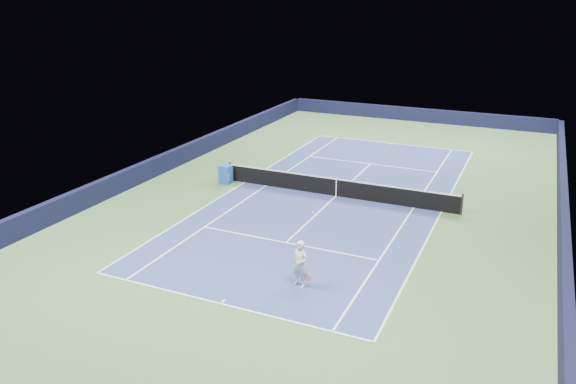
% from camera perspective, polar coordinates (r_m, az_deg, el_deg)
% --- Properties ---
extents(ground, '(40.00, 40.00, 0.00)m').
position_cam_1_polar(ground, '(29.74, 4.90, -0.41)').
color(ground, '#3A5D32').
rests_on(ground, ground).
extents(wall_far, '(22.00, 0.35, 1.10)m').
position_cam_1_polar(wall_far, '(48.10, 12.94, 7.67)').
color(wall_far, '#111233').
rests_on(wall_far, ground).
extents(wall_right, '(0.35, 40.00, 1.10)m').
position_cam_1_polar(wall_right, '(28.18, 26.16, -2.44)').
color(wall_right, black).
rests_on(wall_right, ground).
extents(wall_left, '(0.35, 40.00, 1.10)m').
position_cam_1_polar(wall_left, '(34.47, -12.30, 3.00)').
color(wall_left, black).
rests_on(wall_left, ground).
extents(court_surface, '(10.97, 23.77, 0.01)m').
position_cam_1_polar(court_surface, '(29.74, 4.90, -0.41)').
color(court_surface, navy).
rests_on(court_surface, ground).
extents(baseline_far, '(10.97, 0.08, 0.00)m').
position_cam_1_polar(baseline_far, '(40.66, 10.55, 4.88)').
color(baseline_far, white).
rests_on(baseline_far, ground).
extents(baseline_near, '(10.97, 0.08, 0.00)m').
position_cam_1_polar(baseline_near, '(19.95, -6.86, -11.19)').
color(baseline_near, white).
rests_on(baseline_near, ground).
extents(sideline_doubles_right, '(0.08, 23.77, 0.00)m').
position_cam_1_polar(sideline_doubles_right, '(28.54, 15.33, -1.94)').
color(sideline_doubles_right, white).
rests_on(sideline_doubles_right, ground).
extents(sideline_doubles_left, '(0.08, 23.77, 0.00)m').
position_cam_1_polar(sideline_doubles_left, '(31.85, -4.43, 1.00)').
color(sideline_doubles_left, white).
rests_on(sideline_doubles_left, ground).
extents(sideline_singles_right, '(0.08, 23.77, 0.00)m').
position_cam_1_polar(sideline_singles_right, '(28.75, 12.65, -1.55)').
color(sideline_singles_right, white).
rests_on(sideline_singles_right, ground).
extents(sideline_singles_left, '(0.08, 23.77, 0.00)m').
position_cam_1_polar(sideline_singles_left, '(31.25, -2.22, 0.67)').
color(sideline_singles_left, white).
rests_on(sideline_singles_left, ground).
extents(service_line_far, '(8.23, 0.08, 0.00)m').
position_cam_1_polar(service_line_far, '(35.55, 8.37, 2.85)').
color(service_line_far, white).
rests_on(service_line_far, ground).
extents(service_line_near, '(8.23, 0.08, 0.00)m').
position_cam_1_polar(service_line_near, '(24.24, -0.21, -5.16)').
color(service_line_near, white).
rests_on(service_line_near, ground).
extents(center_service_line, '(0.08, 12.80, 0.00)m').
position_cam_1_polar(center_service_line, '(29.74, 4.90, -0.40)').
color(center_service_line, white).
rests_on(center_service_line, ground).
extents(center_mark_far, '(0.08, 0.30, 0.00)m').
position_cam_1_polar(center_mark_far, '(40.52, 10.50, 4.83)').
color(center_mark_far, white).
rests_on(center_mark_far, ground).
extents(center_mark_near, '(0.08, 0.30, 0.00)m').
position_cam_1_polar(center_mark_near, '(20.06, -6.64, -10.99)').
color(center_mark_near, white).
rests_on(center_mark_near, ground).
extents(tennis_net, '(12.90, 0.10, 1.07)m').
position_cam_1_polar(tennis_net, '(29.57, 4.93, 0.50)').
color(tennis_net, black).
rests_on(tennis_net, ground).
extents(sponsor_cube, '(0.65, 0.59, 1.02)m').
position_cam_1_polar(sponsor_cube, '(31.70, -6.34, 1.80)').
color(sponsor_cube, '#1C53AB').
rests_on(sponsor_cube, ground).
extents(tennis_player, '(0.85, 1.33, 2.59)m').
position_cam_1_polar(tennis_player, '(20.47, 1.23, -7.33)').
color(tennis_player, silver).
rests_on(tennis_player, ground).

